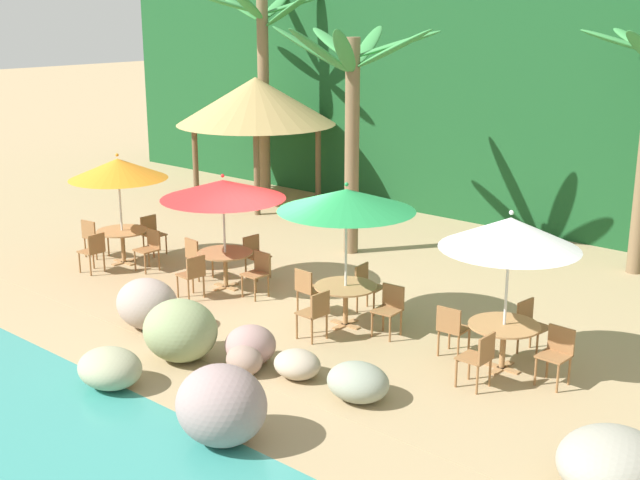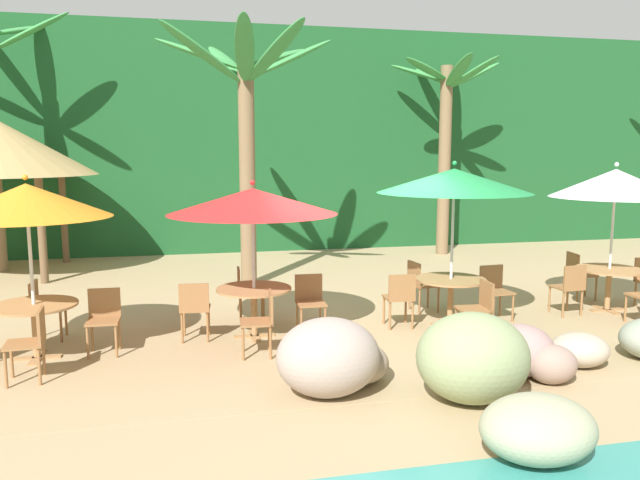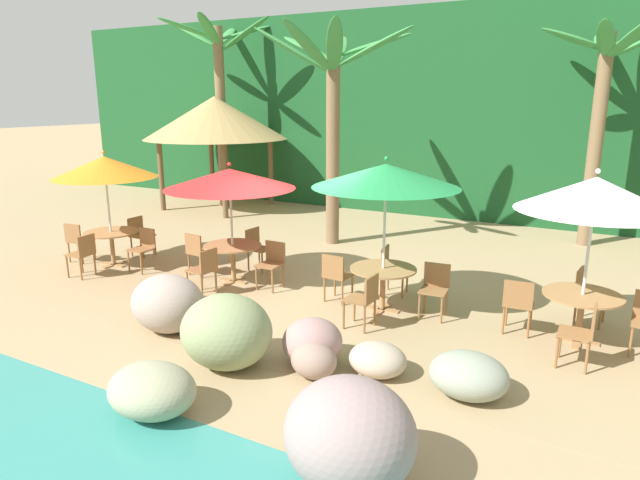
% 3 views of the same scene
% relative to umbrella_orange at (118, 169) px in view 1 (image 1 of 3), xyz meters
% --- Properties ---
extents(ground_plane, '(120.00, 120.00, 0.00)m').
position_rel_umbrella_orange_xyz_m(ground_plane, '(4.49, 0.26, -2.09)').
color(ground_plane, tan).
extents(terrace_deck, '(18.00, 5.20, 0.01)m').
position_rel_umbrella_orange_xyz_m(terrace_deck, '(4.49, 0.26, -2.09)').
color(terrace_deck, tan).
rests_on(terrace_deck, ground).
extents(foliage_backdrop, '(28.00, 2.40, 6.00)m').
position_rel_umbrella_orange_xyz_m(foliage_backdrop, '(4.49, 9.26, 0.91)').
color(foliage_backdrop, '#194C23').
rests_on(foliage_backdrop, ground).
extents(rock_seawall, '(10.24, 3.42, 1.04)m').
position_rel_umbrella_orange_xyz_m(rock_seawall, '(6.74, -2.55, -1.69)').
color(rock_seawall, '#A37E78').
rests_on(rock_seawall, ground).
extents(umbrella_orange, '(2.10, 2.10, 2.43)m').
position_rel_umbrella_orange_xyz_m(umbrella_orange, '(0.00, 0.00, 0.00)').
color(umbrella_orange, silver).
rests_on(umbrella_orange, ground).
extents(dining_table_orange, '(1.10, 1.10, 0.74)m').
position_rel_umbrella_orange_xyz_m(dining_table_orange, '(-0.00, 0.00, -1.48)').
color(dining_table_orange, '#A37547').
rests_on(dining_table_orange, ground).
extents(chair_orange_seaward, '(0.43, 0.44, 0.87)m').
position_rel_umbrella_orange_xyz_m(chair_orange_seaward, '(0.85, 0.07, -1.58)').
color(chair_orange_seaward, olive).
rests_on(chair_orange_seaward, ground).
extents(chair_orange_inland, '(0.43, 0.43, 0.87)m').
position_rel_umbrella_orange_xyz_m(chair_orange_inland, '(-0.08, 0.85, -1.58)').
color(chair_orange_inland, olive).
rests_on(chair_orange_inland, ground).
extents(chair_orange_left, '(0.47, 0.48, 0.87)m').
position_rel_umbrella_orange_xyz_m(chair_orange_left, '(-0.83, -0.20, -1.58)').
color(chair_orange_left, olive).
rests_on(chair_orange_left, ground).
extents(chair_orange_right, '(0.46, 0.45, 0.87)m').
position_rel_umbrella_orange_xyz_m(chair_orange_right, '(0.15, -0.84, -1.58)').
color(chair_orange_right, olive).
rests_on(chair_orange_right, ground).
extents(umbrella_red, '(2.45, 2.45, 2.31)m').
position_rel_umbrella_orange_xyz_m(umbrella_red, '(2.92, 0.33, -0.08)').
color(umbrella_red, silver).
rests_on(umbrella_red, ground).
extents(dining_table_red, '(1.10, 1.10, 0.74)m').
position_rel_umbrella_orange_xyz_m(dining_table_red, '(2.92, 0.33, -1.48)').
color(dining_table_red, '#A37547').
rests_on(dining_table_red, ground).
extents(chair_red_seaward, '(0.43, 0.43, 0.87)m').
position_rel_umbrella_orange_xyz_m(chair_red_seaward, '(3.77, 0.41, -1.58)').
color(chair_red_seaward, olive).
rests_on(chair_red_seaward, ground).
extents(chair_red_inland, '(0.45, 0.45, 0.87)m').
position_rel_umbrella_orange_xyz_m(chair_red_inland, '(2.88, 1.19, -1.58)').
color(chair_red_inland, olive).
rests_on(chair_red_inland, ground).
extents(chair_red_left, '(0.46, 0.46, 0.87)m').
position_rel_umbrella_orange_xyz_m(chair_red_left, '(2.06, 0.32, -1.58)').
color(chair_red_left, olive).
rests_on(chair_red_left, ground).
extents(chair_red_right, '(0.46, 0.45, 0.87)m').
position_rel_umbrella_orange_xyz_m(chair_red_right, '(2.94, -0.52, -1.58)').
color(chair_red_right, olive).
rests_on(chair_red_right, ground).
extents(umbrella_green, '(2.37, 2.37, 2.57)m').
position_rel_umbrella_orange_xyz_m(umbrella_green, '(6.01, 0.32, 0.17)').
color(umbrella_green, silver).
rests_on(umbrella_green, ground).
extents(dining_table_green, '(1.10, 1.10, 0.74)m').
position_rel_umbrella_orange_xyz_m(dining_table_green, '(6.01, 0.32, -1.48)').
color(dining_table_green, '#A37547').
rests_on(dining_table_green, ground).
extents(chair_green_seaward, '(0.45, 0.46, 0.87)m').
position_rel_umbrella_orange_xyz_m(chair_green_seaward, '(6.85, 0.48, -1.58)').
color(chair_green_seaward, olive).
rests_on(chair_green_seaward, ground).
extents(chair_green_inland, '(0.47, 0.47, 0.87)m').
position_rel_umbrella_orange_xyz_m(chair_green_inland, '(5.82, 1.16, -1.58)').
color(chair_green_inland, olive).
rests_on(chair_green_inland, ground).
extents(chair_green_left, '(0.45, 0.45, 0.87)m').
position_rel_umbrella_orange_xyz_m(chair_green_left, '(5.16, 0.29, -1.58)').
color(chair_green_left, olive).
rests_on(chair_green_left, ground).
extents(chair_green_right, '(0.45, 0.44, 0.87)m').
position_rel_umbrella_orange_xyz_m(chair_green_right, '(6.06, -0.53, -1.58)').
color(chair_green_right, olive).
rests_on(chair_green_right, ground).
extents(umbrella_white, '(2.11, 2.11, 2.54)m').
position_rel_umbrella_orange_xyz_m(umbrella_white, '(9.00, 0.51, 0.09)').
color(umbrella_white, silver).
rests_on(umbrella_white, ground).
extents(dining_table_white, '(1.10, 1.10, 0.74)m').
position_rel_umbrella_orange_xyz_m(dining_table_white, '(9.00, 0.51, -1.48)').
color(dining_table_white, '#A37547').
rests_on(dining_table_white, ground).
extents(chair_white_seaward, '(0.44, 0.44, 0.87)m').
position_rel_umbrella_orange_xyz_m(chair_white_seaward, '(9.85, 0.57, -1.58)').
color(chair_white_seaward, olive).
rests_on(chair_white_seaward, ground).
extents(chair_white_inland, '(0.47, 0.47, 0.87)m').
position_rel_umbrella_orange_xyz_m(chair_white_inland, '(9.01, 1.36, -1.58)').
color(chair_white_inland, olive).
rests_on(chair_white_inland, ground).
extents(chair_white_left, '(0.44, 0.45, 0.87)m').
position_rel_umbrella_orange_xyz_m(chair_white_left, '(8.16, 0.37, -1.58)').
color(chair_white_left, olive).
rests_on(chair_white_left, ground).
extents(chair_white_right, '(0.43, 0.42, 0.87)m').
position_rel_umbrella_orange_xyz_m(chair_white_right, '(9.08, -0.34, -1.58)').
color(chair_white_right, olive).
rests_on(chair_white_right, ground).
extents(palm_tree_nearest, '(3.64, 3.56, 5.86)m').
position_rel_umbrella_orange_xyz_m(palm_tree_nearest, '(-2.16, 6.59, 1.91)').
color(palm_tree_nearest, brown).
rests_on(palm_tree_nearest, ground).
extents(palm_tree_second, '(3.67, 3.64, 5.05)m').
position_rel_umbrella_orange_xyz_m(palm_tree_second, '(3.22, 3.91, 1.48)').
color(palm_tree_second, brown).
rests_on(palm_tree_second, ground).
extents(palapa_hut, '(4.50, 4.50, 3.51)m').
position_rel_umbrella_orange_xyz_m(palapa_hut, '(-2.15, 6.26, 0.75)').
color(palapa_hut, brown).
rests_on(palapa_hut, ground).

